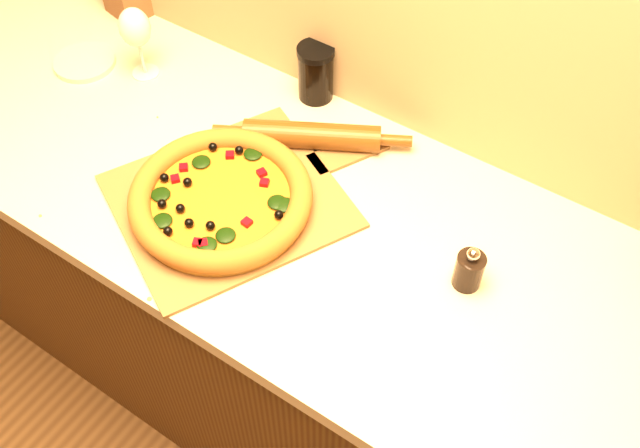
{
  "coord_description": "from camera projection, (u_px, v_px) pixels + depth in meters",
  "views": [
    {
      "loc": [
        0.46,
        0.68,
        2.01
      ],
      "look_at": [
        -0.01,
        1.38,
        0.96
      ],
      "focal_mm": 40.0,
      "sensor_mm": 36.0,
      "label": 1
    }
  ],
  "objects": [
    {
      "name": "cabinet",
      "position": [
        333.0,
        344.0,
        1.78
      ],
      "size": [
        2.8,
        0.65,
        0.86
      ],
      "primitive_type": "cube",
      "color": "#40220D",
      "rests_on": "ground"
    },
    {
      "name": "countertop",
      "position": [
        336.0,
        234.0,
        1.42
      ],
      "size": [
        2.84,
        0.68,
        0.04
      ],
      "primitive_type": "cube",
      "color": "beige",
      "rests_on": "cabinet"
    },
    {
      "name": "pizza_peel",
      "position": [
        237.0,
        198.0,
        1.45
      ],
      "size": [
        0.54,
        0.62,
        0.01
      ],
      "rotation": [
        0.0,
        0.0,
        -0.47
      ],
      "color": "brown",
      "rests_on": "countertop"
    },
    {
      "name": "pizza",
      "position": [
        221.0,
        198.0,
        1.41
      ],
      "size": [
        0.37,
        0.37,
        0.05
      ],
      "color": "#BD872F",
      "rests_on": "pizza_peel"
    },
    {
      "name": "pepper_grinder",
      "position": [
        469.0,
        270.0,
        1.29
      ],
      "size": [
        0.05,
        0.05,
        0.1
      ],
      "color": "black",
      "rests_on": "countertop"
    },
    {
      "name": "rolling_pin",
      "position": [
        312.0,
        136.0,
        1.53
      ],
      "size": [
        0.39,
        0.23,
        0.06
      ],
      "rotation": [
        0.0,
        0.0,
        0.51
      ],
      "color": "#512F0E",
      "rests_on": "countertop"
    },
    {
      "name": "wine_glass",
      "position": [
        135.0,
        29.0,
        1.6
      ],
      "size": [
        0.07,
        0.07,
        0.18
      ],
      "color": "silver",
      "rests_on": "countertop"
    },
    {
      "name": "dark_jar",
      "position": [
        316.0,
        73.0,
        1.6
      ],
      "size": [
        0.08,
        0.08,
        0.13
      ],
      "color": "black",
      "rests_on": "countertop"
    },
    {
      "name": "side_plate",
      "position": [
        85.0,
        62.0,
        1.71
      ],
      "size": [
        0.18,
        0.18,
        0.01
      ],
      "primitive_type": "cylinder",
      "rotation": [
        0.0,
        0.0,
        0.29
      ],
      "color": "beige",
      "rests_on": "countertop"
    }
  ]
}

